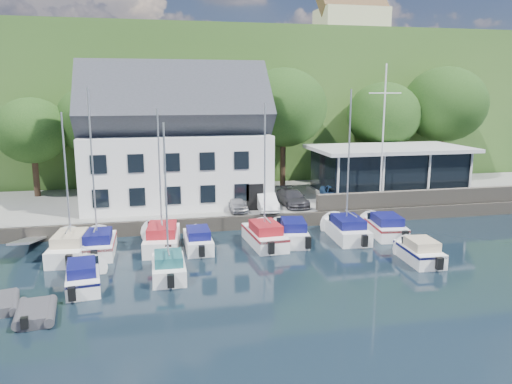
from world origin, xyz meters
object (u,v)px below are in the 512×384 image
boat_r1_3 (198,238)px  boat_r1_4 (265,173)px  car_dgrey (292,198)px  boat_r1_2 (160,173)px  dinghy_1 (36,311)px  car_white (266,201)px  boat_r1_6 (348,170)px  car_blue (336,194)px  boat_r1_0 (66,179)px  boat_r1_7 (385,225)px  boat_r2_0 (83,274)px  boat_r2_4 (419,250)px  boat_r1_5 (292,230)px  harbor_building (176,148)px  car_silver (236,203)px  club_pavilion (388,170)px  dinghy_0 (0,302)px  boat_r2_1 (166,200)px  boat_r1_1 (93,181)px  flagpole (383,136)px

boat_r1_3 → boat_r1_4: bearing=-1.2°
car_dgrey → boat_r1_3: bearing=-145.3°
boat_r1_2 → dinghy_1: bearing=-116.6°
boat_r1_2 → car_white: bearing=36.0°
boat_r1_6 → boat_r1_4: bearing=-173.4°
car_blue → boat_r1_0: 20.53m
boat_r1_7 → boat_r2_0: boat_r1_7 is taller
boat_r1_6 → boat_r2_4: bearing=-63.0°
boat_r1_5 → dinghy_1: 16.55m
harbor_building → dinghy_1: harbor_building is taller
car_silver → car_blue: (8.31, 1.10, 0.16)m
club_pavilion → boat_r1_3: 19.53m
car_dgrey → boat_r2_4: size_ratio=0.86×
car_white → boat_r1_2: size_ratio=0.41×
boat_r1_5 → dinghy_0: (-15.93, -7.18, -0.43)m
dinghy_1 → boat_r2_1: bearing=25.9°
boat_r1_2 → car_silver: bearing=46.7°
car_dgrey → harbor_building: bearing=157.1°
boat_r1_3 → boat_r1_4: (4.27, -0.10, 3.98)m
car_silver → boat_r1_6: (6.63, -5.26, 3.07)m
boat_r1_7 → boat_r2_1: bearing=-155.1°
boat_r2_0 → boat_r1_1: bearing=80.9°
boat_r1_0 → boat_r1_1: 1.51m
boat_r1_0 → boat_r2_1: size_ratio=1.12×
flagpole → dinghy_1: flagpole is taller
boat_r1_2 → dinghy_0: boat_r1_2 is taller
car_blue → boat_r1_2: (-13.87, -5.91, 3.08)m
boat_r1_3 → dinghy_1: size_ratio=1.93×
harbor_building → car_silver: harbor_building is taller
dinghy_0 → car_white: bearing=26.1°
boat_r2_1 → boat_r1_3: bearing=66.7°
boat_r1_6 → dinghy_1: size_ratio=3.20×
dinghy_0 → boat_r1_6: bearing=7.7°
boat_r1_2 → boat_r1_4: bearing=-0.8°
car_dgrey → boat_r1_4: (-3.67, -6.29, 3.04)m
boat_r1_5 → dinghy_0: bearing=-146.8°
boat_r1_2 → boat_r2_4: size_ratio=1.92×
car_white → boat_r1_7: (7.23, -4.93, -0.91)m
car_silver → boat_r1_4: boat_r1_4 is taller
boat_r1_7 → boat_r2_0: bearing=-157.9°
car_white → car_dgrey: bearing=27.0°
boat_r1_6 → boat_r2_4: 7.04m
flagpole → boat_r1_7: size_ratio=1.78×
club_pavilion → car_white: 12.26m
car_white → boat_r2_0: (-11.97, -10.18, -0.98)m
dinghy_1 → dinghy_0: bearing=135.5°
boat_r1_0 → boat_r2_1: 7.23m
boat_r1_4 → dinghy_1: (-12.20, -8.24, -4.33)m
boat_r1_3 → dinghy_0: bearing=-144.4°
car_white → boat_r1_2: 9.59m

